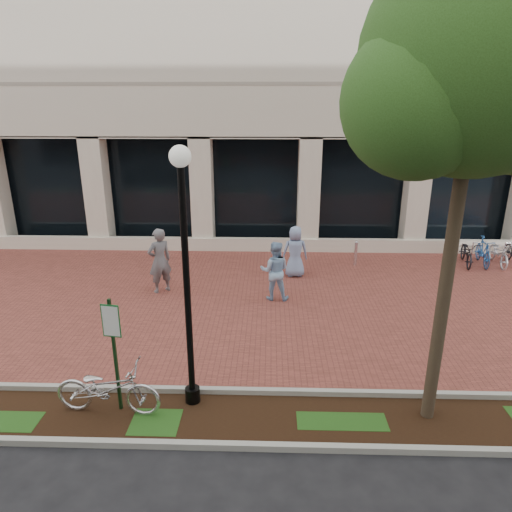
{
  "coord_description": "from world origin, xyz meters",
  "views": [
    {
      "loc": [
        0.56,
        -12.08,
        5.45
      ],
      "look_at": [
        0.21,
        -0.8,
        1.6
      ],
      "focal_mm": 32.0,
      "sensor_mm": 36.0,
      "label": 1
    }
  ],
  "objects_px": {
    "locked_bicycle": "(108,388)",
    "pedestrian_mid": "(275,271)",
    "parking_sign": "(113,341)",
    "bike_rack_cluster": "(499,252)",
    "lamppost": "(186,269)",
    "bollard": "(356,253)",
    "pedestrian_right": "(295,252)",
    "pedestrian_left": "(160,261)",
    "street_tree": "(479,74)"
  },
  "relations": [
    {
      "from": "locked_bicycle",
      "to": "pedestrian_mid",
      "type": "bearing_deg",
      "value": -26.22
    },
    {
      "from": "parking_sign",
      "to": "bike_rack_cluster",
      "type": "relative_size",
      "value": 0.76
    },
    {
      "from": "lamppost",
      "to": "bollard",
      "type": "distance_m",
      "value": 9.22
    },
    {
      "from": "lamppost",
      "to": "bollard",
      "type": "height_order",
      "value": "lamppost"
    },
    {
      "from": "pedestrian_mid",
      "to": "parking_sign",
      "type": "bearing_deg",
      "value": 64.17
    },
    {
      "from": "locked_bicycle",
      "to": "pedestrian_right",
      "type": "xyz_separation_m",
      "value": [
        3.73,
        7.03,
        0.33
      ]
    },
    {
      "from": "pedestrian_mid",
      "to": "pedestrian_left",
      "type": "bearing_deg",
      "value": -3.33
    },
    {
      "from": "street_tree",
      "to": "locked_bicycle",
      "type": "height_order",
      "value": "street_tree"
    },
    {
      "from": "locked_bicycle",
      "to": "pedestrian_mid",
      "type": "distance_m",
      "value": 6.04
    },
    {
      "from": "lamppost",
      "to": "pedestrian_right",
      "type": "xyz_separation_m",
      "value": [
        2.26,
        6.67,
        -1.86
      ]
    },
    {
      "from": "lamppost",
      "to": "pedestrian_left",
      "type": "distance_m",
      "value": 5.8
    },
    {
      "from": "parking_sign",
      "to": "bike_rack_cluster",
      "type": "bearing_deg",
      "value": 46.48
    },
    {
      "from": "parking_sign",
      "to": "locked_bicycle",
      "type": "height_order",
      "value": "parking_sign"
    },
    {
      "from": "parking_sign",
      "to": "pedestrian_mid",
      "type": "height_order",
      "value": "parking_sign"
    },
    {
      "from": "street_tree",
      "to": "pedestrian_mid",
      "type": "height_order",
      "value": "street_tree"
    },
    {
      "from": "street_tree",
      "to": "pedestrian_right",
      "type": "relative_size",
      "value": 4.6
    },
    {
      "from": "lamppost",
      "to": "locked_bicycle",
      "type": "distance_m",
      "value": 2.66
    },
    {
      "from": "lamppost",
      "to": "street_tree",
      "type": "bearing_deg",
      "value": -3.19
    },
    {
      "from": "locked_bicycle",
      "to": "pedestrian_left",
      "type": "relative_size",
      "value": 0.99
    },
    {
      "from": "bollard",
      "to": "pedestrian_right",
      "type": "bearing_deg",
      "value": -152.96
    },
    {
      "from": "pedestrian_right",
      "to": "locked_bicycle",
      "type": "bearing_deg",
      "value": 56.73
    },
    {
      "from": "locked_bicycle",
      "to": "bike_rack_cluster",
      "type": "distance_m",
      "value": 13.71
    },
    {
      "from": "bollard",
      "to": "bike_rack_cluster",
      "type": "xyz_separation_m",
      "value": [
        4.99,
        0.2,
        0.01
      ]
    },
    {
      "from": "parking_sign",
      "to": "street_tree",
      "type": "height_order",
      "value": "street_tree"
    },
    {
      "from": "lamppost",
      "to": "pedestrian_left",
      "type": "height_order",
      "value": "lamppost"
    },
    {
      "from": "pedestrian_left",
      "to": "pedestrian_mid",
      "type": "height_order",
      "value": "pedestrian_left"
    },
    {
      "from": "street_tree",
      "to": "pedestrian_left",
      "type": "height_order",
      "value": "street_tree"
    },
    {
      "from": "bike_rack_cluster",
      "to": "bollard",
      "type": "bearing_deg",
      "value": -172.43
    },
    {
      "from": "lamppost",
      "to": "pedestrian_right",
      "type": "bearing_deg",
      "value": 71.27
    },
    {
      "from": "bike_rack_cluster",
      "to": "pedestrian_right",
      "type": "bearing_deg",
      "value": -164.38
    },
    {
      "from": "locked_bicycle",
      "to": "parking_sign",
      "type": "bearing_deg",
      "value": -59.19
    },
    {
      "from": "street_tree",
      "to": "pedestrian_left",
      "type": "bearing_deg",
      "value": 138.42
    },
    {
      "from": "parking_sign",
      "to": "lamppost",
      "type": "height_order",
      "value": "lamppost"
    },
    {
      "from": "pedestrian_mid",
      "to": "bollard",
      "type": "distance_m",
      "value": 4.11
    },
    {
      "from": "street_tree",
      "to": "pedestrian_right",
      "type": "distance_m",
      "value": 8.78
    },
    {
      "from": "lamppost",
      "to": "pedestrian_left",
      "type": "bearing_deg",
      "value": 108.91
    },
    {
      "from": "parking_sign",
      "to": "bollard",
      "type": "xyz_separation_m",
      "value": [
        5.73,
        8.05,
        -0.99
      ]
    },
    {
      "from": "parking_sign",
      "to": "lamppost",
      "type": "bearing_deg",
      "value": 20.96
    },
    {
      "from": "parking_sign",
      "to": "locked_bicycle",
      "type": "bearing_deg",
      "value": -144.55
    },
    {
      "from": "pedestrian_right",
      "to": "bike_rack_cluster",
      "type": "bearing_deg",
      "value": -174.99
    },
    {
      "from": "lamppost",
      "to": "pedestrian_mid",
      "type": "height_order",
      "value": "lamppost"
    },
    {
      "from": "pedestrian_right",
      "to": "street_tree",
      "type": "bearing_deg",
      "value": 101.83
    },
    {
      "from": "street_tree",
      "to": "pedestrian_mid",
      "type": "relative_size",
      "value": 4.47
    },
    {
      "from": "parking_sign",
      "to": "bike_rack_cluster",
      "type": "distance_m",
      "value": 13.56
    },
    {
      "from": "lamppost",
      "to": "pedestrian_right",
      "type": "height_order",
      "value": "lamppost"
    },
    {
      "from": "street_tree",
      "to": "bike_rack_cluster",
      "type": "distance_m",
      "value": 11.02
    },
    {
      "from": "pedestrian_left",
      "to": "pedestrian_mid",
      "type": "xyz_separation_m",
      "value": [
        3.38,
        -0.42,
        -0.12
      ]
    },
    {
      "from": "bollard",
      "to": "bike_rack_cluster",
      "type": "height_order",
      "value": "bike_rack_cluster"
    },
    {
      "from": "bike_rack_cluster",
      "to": "locked_bicycle",
      "type": "bearing_deg",
      "value": -137.28
    },
    {
      "from": "parking_sign",
      "to": "pedestrian_left",
      "type": "distance_m",
      "value": 5.57
    }
  ]
}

